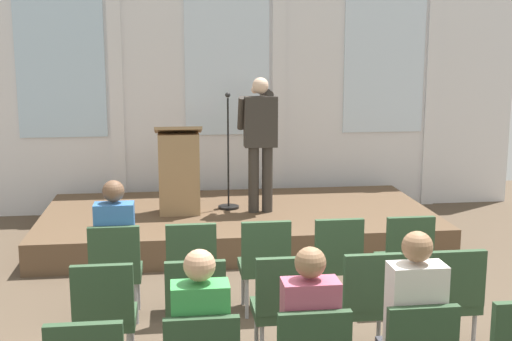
# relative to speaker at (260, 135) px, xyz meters

# --- Properties ---
(rear_partition) EXTENTS (9.12, 0.14, 3.65)m
(rear_partition) POSITION_rel_speaker_xyz_m (-0.25, 1.68, 0.48)
(rear_partition) COLOR silver
(rear_partition) RESTS_ON ground
(stage_platform) EXTENTS (5.09, 2.59, 0.37)m
(stage_platform) POSITION_rel_speaker_xyz_m (-0.29, 0.10, -1.21)
(stage_platform) COLOR brown
(stage_platform) RESTS_ON ground
(speaker) EXTENTS (0.51, 0.69, 1.76)m
(speaker) POSITION_rel_speaker_xyz_m (0.00, 0.00, 0.00)
(speaker) COLOR #332D28
(speaker) RESTS_ON stage_platform
(mic_stand) EXTENTS (0.28, 0.28, 1.55)m
(mic_stand) POSITION_rel_speaker_xyz_m (-0.40, 0.23, -0.69)
(mic_stand) COLOR black
(mic_stand) RESTS_ON stage_platform
(lectern) EXTENTS (0.60, 0.48, 1.16)m
(lectern) POSITION_rel_speaker_xyz_m (-1.05, 0.06, -0.47)
(lectern) COLOR #93724C
(lectern) RESTS_ON stage_platform
(chair_r0_c0) EXTENTS (0.46, 0.44, 0.94)m
(chair_r0_c0) POSITION_rel_speaker_xyz_m (-1.67, -2.52, -0.86)
(chair_r0_c0) COLOR #99999E
(chair_r0_c0) RESTS_ON ground
(audience_r0_c0) EXTENTS (0.36, 0.39, 1.33)m
(audience_r0_c0) POSITION_rel_speaker_xyz_m (-1.67, -2.43, -0.66)
(audience_r0_c0) COLOR #2D2D33
(audience_r0_c0) RESTS_ON ground
(chair_r0_c1) EXTENTS (0.46, 0.44, 0.94)m
(chair_r0_c1) POSITION_rel_speaker_xyz_m (-0.98, -2.52, -0.86)
(chair_r0_c1) COLOR #99999E
(chair_r0_c1) RESTS_ON ground
(chair_r0_c2) EXTENTS (0.46, 0.44, 0.94)m
(chair_r0_c2) POSITION_rel_speaker_xyz_m (-0.29, -2.52, -0.86)
(chair_r0_c2) COLOR #99999E
(chair_r0_c2) RESTS_ON ground
(chair_r0_c3) EXTENTS (0.46, 0.44, 0.94)m
(chair_r0_c3) POSITION_rel_speaker_xyz_m (0.40, -2.52, -0.86)
(chair_r0_c3) COLOR #99999E
(chair_r0_c3) RESTS_ON ground
(chair_r0_c4) EXTENTS (0.46, 0.44, 0.94)m
(chair_r0_c4) POSITION_rel_speaker_xyz_m (1.10, -2.52, -0.86)
(chair_r0_c4) COLOR #99999E
(chair_r0_c4) RESTS_ON ground
(chair_r1_c0) EXTENTS (0.46, 0.44, 0.94)m
(chair_r1_c0) POSITION_rel_speaker_xyz_m (-1.67, -3.58, -0.86)
(chair_r1_c0) COLOR #99999E
(chair_r1_c0) RESTS_ON ground
(chair_r1_c1) EXTENTS (0.46, 0.44, 0.94)m
(chair_r1_c1) POSITION_rel_speaker_xyz_m (-0.98, -3.58, -0.86)
(chair_r1_c1) COLOR #99999E
(chair_r1_c1) RESTS_ON ground
(chair_r1_c2) EXTENTS (0.46, 0.44, 0.94)m
(chair_r1_c2) POSITION_rel_speaker_xyz_m (-0.29, -3.58, -0.86)
(chair_r1_c2) COLOR #99999E
(chair_r1_c2) RESTS_ON ground
(chair_r1_c3) EXTENTS (0.46, 0.44, 0.94)m
(chair_r1_c3) POSITION_rel_speaker_xyz_m (0.40, -3.58, -0.86)
(chair_r1_c3) COLOR #99999E
(chair_r1_c3) RESTS_ON ground
(chair_r1_c4) EXTENTS (0.46, 0.44, 0.94)m
(chair_r1_c4) POSITION_rel_speaker_xyz_m (1.10, -3.58, -0.86)
(chair_r1_c4) COLOR #99999E
(chair_r1_c4) RESTS_ON ground
(audience_r2_c1) EXTENTS (0.36, 0.39, 1.31)m
(audience_r2_c1) POSITION_rel_speaker_xyz_m (-0.98, -4.57, -0.66)
(audience_r2_c1) COLOR #2D2D33
(audience_r2_c1) RESTS_ON ground
(audience_r2_c2) EXTENTS (0.36, 0.39, 1.30)m
(audience_r2_c2) POSITION_rel_speaker_xyz_m (-0.29, -4.57, -0.67)
(audience_r2_c2) COLOR #2D2D33
(audience_r2_c2) RESTS_ON ground
(audience_r2_c3) EXTENTS (0.36, 0.39, 1.38)m
(audience_r2_c3) POSITION_rel_speaker_xyz_m (0.40, -4.57, -0.63)
(audience_r2_c3) COLOR #2D2D33
(audience_r2_c3) RESTS_ON ground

